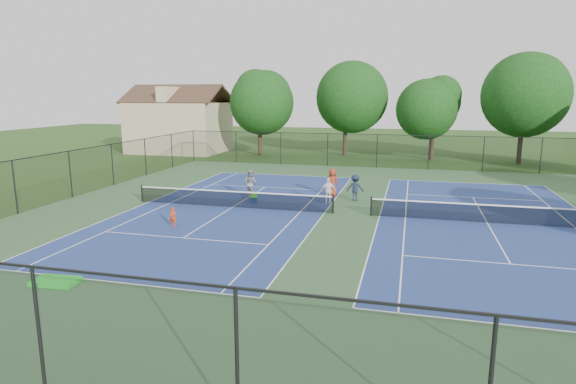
% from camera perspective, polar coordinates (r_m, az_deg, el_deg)
% --- Properties ---
extents(ground, '(140.00, 140.00, 0.00)m').
position_cam_1_polar(ground, '(26.82, 7.57, -2.67)').
color(ground, '#234716').
rests_on(ground, ground).
extents(court_pad, '(36.00, 36.00, 0.01)m').
position_cam_1_polar(court_pad, '(26.82, 7.57, -2.66)').
color(court_pad, '#335A33').
rests_on(court_pad, ground).
extents(tennis_court_left, '(12.00, 23.83, 1.07)m').
position_cam_1_polar(tennis_court_left, '(28.45, -6.56, -1.62)').
color(tennis_court_left, navy).
rests_on(tennis_court_left, ground).
extents(tennis_court_right, '(12.00, 23.83, 1.07)m').
position_cam_1_polar(tennis_court_right, '(26.92, 22.55, -3.20)').
color(tennis_court_right, navy).
rests_on(tennis_court_right, ground).
extents(perimeter_fence, '(36.08, 36.08, 3.02)m').
position_cam_1_polar(perimeter_fence, '(26.48, 7.66, 0.69)').
color(perimeter_fence, black).
rests_on(perimeter_fence, ground).
extents(tree_back_a, '(6.80, 6.80, 9.15)m').
position_cam_1_polar(tree_back_a, '(52.36, -3.41, 10.94)').
color(tree_back_a, '#2D2116').
rests_on(tree_back_a, ground).
extents(tree_back_b, '(7.60, 7.60, 10.03)m').
position_cam_1_polar(tree_back_b, '(52.32, 6.90, 11.49)').
color(tree_back_b, '#2D2116').
rests_on(tree_back_b, ground).
extents(tree_back_c, '(6.00, 6.00, 8.40)m').
position_cam_1_polar(tree_back_c, '(50.89, 16.95, 9.83)').
color(tree_back_c, '#2D2116').
rests_on(tree_back_c, ground).
extents(tree_back_d, '(7.80, 7.80, 10.37)m').
position_cam_1_polar(tree_back_d, '(50.83, 26.28, 10.67)').
color(tree_back_d, '#2D2116').
rests_on(tree_back_d, ground).
extents(clapboard_house, '(10.80, 8.10, 7.65)m').
position_cam_1_polar(clapboard_house, '(57.22, -12.73, 7.77)').
color(clapboard_house, tan).
rests_on(clapboard_house, ground).
extents(child_player, '(0.38, 0.26, 1.00)m').
position_cam_1_polar(child_player, '(24.76, -13.48, -2.89)').
color(child_player, red).
rests_on(child_player, ground).
extents(instructor, '(1.06, 0.93, 1.82)m').
position_cam_1_polar(instructor, '(30.95, -4.49, 1.02)').
color(instructor, gray).
rests_on(instructor, ground).
extents(bystander_a, '(1.03, 0.69, 1.62)m').
position_cam_1_polar(bystander_a, '(29.09, 4.81, 0.14)').
color(bystander_a, white).
rests_on(bystander_a, ground).
extents(bystander_b, '(1.11, 0.69, 1.64)m').
position_cam_1_polar(bystander_b, '(30.18, 7.96, 0.50)').
color(bystander_b, '#182036').
rests_on(bystander_b, ground).
extents(bystander_c, '(1.00, 0.78, 1.82)m').
position_cam_1_polar(bystander_c, '(31.33, 5.27, 1.13)').
color(bystander_c, maroon).
rests_on(bystander_c, ground).
extents(ball_crate, '(0.40, 0.35, 0.31)m').
position_cam_1_polar(ball_crate, '(29.42, -4.07, -1.02)').
color(ball_crate, navy).
rests_on(ball_crate, ground).
extents(ball_hopper, '(0.34, 0.28, 0.38)m').
position_cam_1_polar(ball_hopper, '(29.35, -4.07, -0.37)').
color(ball_hopper, green).
rests_on(ball_hopper, ball_crate).
extents(green_tarp, '(1.62, 1.02, 0.16)m').
position_cam_1_polar(green_tarp, '(18.96, -25.83, -9.51)').
color(green_tarp, '#169E25').
rests_on(green_tarp, ground).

